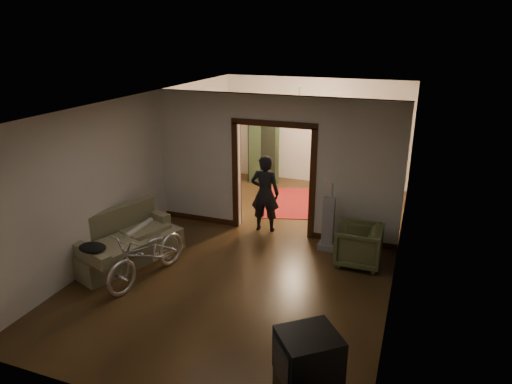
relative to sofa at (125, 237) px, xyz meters
The scene contains 23 objects.
floor 2.56m from the sofa, 33.77° to the left, with size 5.00×8.50×0.01m, color #301F0F.
ceiling 3.44m from the sofa, 33.77° to the left, with size 5.00×8.50×0.01m, color white.
wall_back 6.10m from the sofa, 69.69° to the left, with size 5.00×0.02×2.80m, color beige.
wall_left 1.74m from the sofa, 106.31° to the left, with size 0.02×8.50×2.80m, color beige.
wall_right 4.89m from the sofa, 16.94° to the left, with size 0.02×8.50×2.80m, color beige.
partition_wall 3.14m from the sofa, 45.77° to the left, with size 5.00×0.14×2.80m, color beige.
door_casing 3.07m from the sofa, 45.77° to the left, with size 1.74×0.20×2.32m, color black.
far_window 6.36m from the sofa, 63.54° to the left, with size 0.98×0.06×1.28m, color black.
chandelier 4.81m from the sofa, 61.79° to the left, with size 0.24×0.24×0.24m, color #FFE0A5.
light_switch 3.85m from the sofa, 33.43° to the left, with size 0.08×0.01×0.12m, color silver.
sofa is the anchor object (origin of this frame).
rolled_paper 0.32m from the sofa, 71.57° to the left, with size 0.10×0.10×0.79m, color beige.
jacket 0.94m from the sofa, 86.86° to the right, with size 0.46×0.35×0.14m, color black.
bicycle 0.86m from the sofa, 30.25° to the right, with size 0.61×1.75×0.92m, color silver.
armchair 4.15m from the sofa, 18.24° to the left, with size 0.77×0.80×0.72m, color #4C532F.
crt_tv 4.58m from the sofa, 30.72° to the right, with size 0.60×0.54×0.52m, color black.
vacuum 3.72m from the sofa, 26.79° to the left, with size 0.32×0.26×1.05m, color gray.
person 2.87m from the sofa, 47.89° to the left, with size 0.59×0.39×1.61m, color black.
oriental_rug 4.40m from the sofa, 61.72° to the left, with size 1.59×2.08×0.02m, color maroon.
locker 5.28m from the sofa, 81.04° to the left, with size 0.81×0.45×1.61m, color #253721.
globe 5.48m from the sofa, 81.04° to the left, with size 0.29×0.29×0.29m, color #1E5972.
desk 5.90m from the sofa, 59.02° to the left, with size 0.93×0.52×0.69m, color black.
desk_chair 5.61m from the sofa, 60.66° to the left, with size 0.38×0.38×0.85m, color black.
Camera 1 is at (2.66, -7.55, 3.95)m, focal length 32.00 mm.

